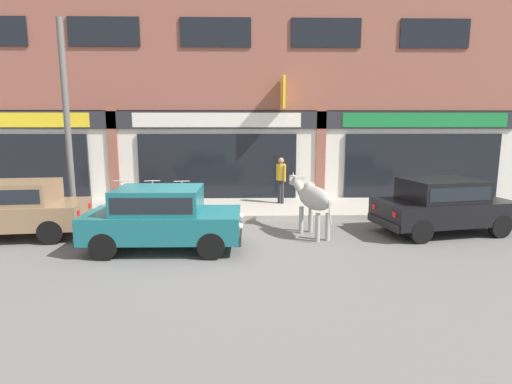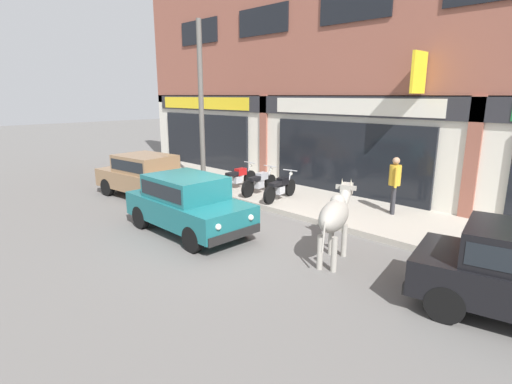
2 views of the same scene
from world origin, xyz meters
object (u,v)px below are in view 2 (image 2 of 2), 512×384
(pedestrian, at_px, (395,179))
(motorcycle_0, at_px, (238,178))
(cow, at_px, (335,215))
(motorcycle_1, at_px, (259,182))
(utility_pole, at_px, (201,106))
(car_1, at_px, (145,174))
(motorcycle_2, at_px, (280,188))
(car_0, at_px, (188,201))

(pedestrian, bearing_deg, motorcycle_0, -169.87)
(cow, bearing_deg, motorcycle_1, 151.17)
(motorcycle_1, xyz_separation_m, utility_pole, (-2.21, -0.67, 2.48))
(cow, height_order, motorcycle_0, cow)
(motorcycle_1, relative_size, pedestrian, 1.13)
(cow, height_order, car_1, cow)
(cow, distance_m, utility_pole, 7.55)
(car_1, relative_size, utility_pole, 0.65)
(motorcycle_0, relative_size, motorcycle_1, 1.00)
(car_1, bearing_deg, pedestrian, 27.01)
(pedestrian, height_order, utility_pole, utility_pole)
(cow, height_order, motorcycle_1, cow)
(motorcycle_2, bearing_deg, car_1, -146.88)
(motorcycle_1, xyz_separation_m, motorcycle_2, (1.04, -0.11, 0.00))
(car_0, height_order, motorcycle_1, car_0)
(motorcycle_2, distance_m, pedestrian, 3.48)
(pedestrian, distance_m, utility_pole, 6.96)
(cow, bearing_deg, car_1, -179.90)
(motorcycle_0, bearing_deg, cow, -24.30)
(car_1, bearing_deg, utility_pole, 71.87)
(motorcycle_0, relative_size, motorcycle_2, 1.01)
(motorcycle_0, relative_size, utility_pole, 0.32)
(car_1, distance_m, motorcycle_2, 4.66)
(car_1, xyz_separation_m, motorcycle_0, (1.76, 2.68, -0.27))
(motorcycle_2, height_order, pedestrian, pedestrian)
(utility_pole, bearing_deg, motorcycle_0, 32.02)
(cow, xyz_separation_m, pedestrian, (-0.51, 3.63, 0.14))
(motorcycle_1, height_order, utility_pole, utility_pole)
(cow, xyz_separation_m, motorcycle_0, (-5.90, 2.67, -0.46))
(motorcycle_0, xyz_separation_m, motorcycle_2, (2.14, -0.14, 0.00))
(cow, distance_m, motorcycle_0, 6.49)
(motorcycle_0, bearing_deg, utility_pole, -147.98)
(car_0, xyz_separation_m, pedestrian, (3.15, 4.72, 0.33))
(car_1, xyz_separation_m, motorcycle_1, (2.86, 2.65, -0.27))
(pedestrian, bearing_deg, utility_pole, -165.71)
(motorcycle_0, height_order, motorcycle_1, same)
(car_1, bearing_deg, cow, 0.10)
(car_1, height_order, motorcycle_1, car_1)
(motorcycle_0, relative_size, pedestrian, 1.13)
(motorcycle_2, distance_m, utility_pole, 4.12)
(cow, xyz_separation_m, car_1, (-7.66, -0.01, -0.19))
(car_0, xyz_separation_m, motorcycle_1, (-1.14, 3.74, -0.27))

